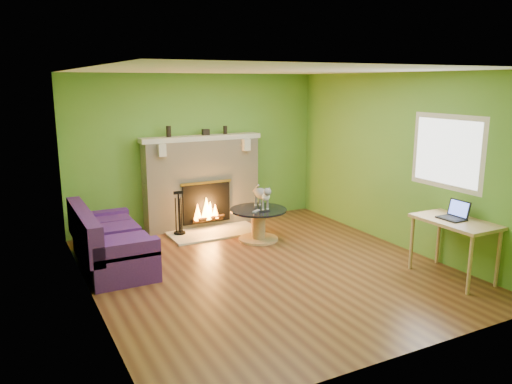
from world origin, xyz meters
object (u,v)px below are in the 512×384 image
(sofa, at_px, (108,243))
(cat, at_px, (261,196))
(coffee_table, at_px, (258,222))
(desk, at_px, (455,227))

(sofa, relative_size, cat, 3.01)
(coffee_table, relative_size, cat, 1.49)
(sofa, distance_m, coffee_table, 2.34)
(sofa, bearing_deg, desk, -33.05)
(coffee_table, bearing_deg, sofa, -178.82)
(desk, bearing_deg, sofa, 146.95)
(coffee_table, bearing_deg, desk, -59.80)
(sofa, height_order, coffee_table, sofa)
(sofa, distance_m, cat, 2.45)
(coffee_table, distance_m, desk, 2.95)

